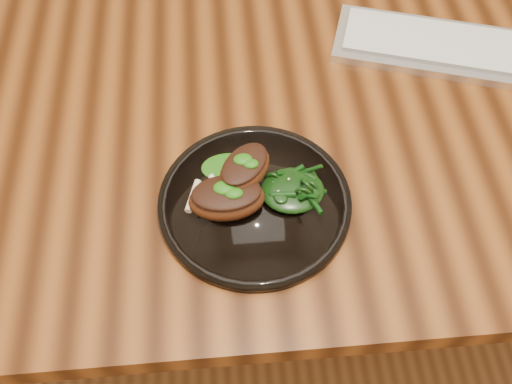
# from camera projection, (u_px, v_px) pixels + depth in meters

# --- Properties ---
(desk) EXTENTS (1.60, 0.80, 0.75)m
(desk) POSITION_uv_depth(u_px,v_px,m) (323.00, 140.00, 1.01)
(desk) COLOR black
(desk) RESTS_ON ground
(plate) EXTENTS (0.28, 0.28, 0.02)m
(plate) POSITION_uv_depth(u_px,v_px,m) (255.00, 202.00, 0.83)
(plate) COLOR black
(plate) RESTS_ON desk
(lamb_chop_front) EXTENTS (0.12, 0.08, 0.05)m
(lamb_chop_front) POSITION_uv_depth(u_px,v_px,m) (226.00, 198.00, 0.79)
(lamb_chop_front) COLOR #4A200E
(lamb_chop_front) RESTS_ON plate
(lamb_chop_back) EXTENTS (0.10, 0.11, 0.04)m
(lamb_chop_back) POSITION_uv_depth(u_px,v_px,m) (244.00, 169.00, 0.80)
(lamb_chop_back) COLOR #4A200E
(lamb_chop_back) RESTS_ON plate
(herb_smear) EXTENTS (0.08, 0.05, 0.01)m
(herb_smear) POSITION_uv_depth(u_px,v_px,m) (228.00, 167.00, 0.85)
(herb_smear) COLOR #114B08
(herb_smear) RESTS_ON plate
(greens_heap) EXTENTS (0.09, 0.09, 0.03)m
(greens_heap) POSITION_uv_depth(u_px,v_px,m) (293.00, 188.00, 0.81)
(greens_heap) COLOR black
(greens_heap) RESTS_ON plate
(keyboard) EXTENTS (0.49, 0.28, 0.02)m
(keyboard) POSITION_uv_depth(u_px,v_px,m) (470.00, 51.00, 1.00)
(keyboard) COLOR silver
(keyboard) RESTS_ON desk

